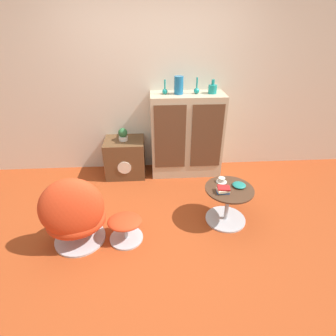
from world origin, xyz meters
name	(u,v)px	position (x,y,z in m)	size (l,w,h in m)	color
ground_plane	(160,235)	(0.00, 0.00, 0.00)	(12.00, 12.00, 0.00)	#9E3D19
wall_back	(154,83)	(0.00, 1.64, 1.30)	(6.40, 0.06, 2.60)	beige
sideboard	(186,135)	(0.45, 1.39, 0.60)	(1.02, 0.45, 1.20)	tan
tv_console	(125,157)	(-0.46, 1.37, 0.28)	(0.57, 0.49, 0.56)	brown
egg_chair	(74,215)	(-0.85, -0.06, 0.38)	(0.72, 0.68, 0.83)	#B7B7BC
ottoman	(125,225)	(-0.36, -0.03, 0.19)	(0.36, 0.36, 0.29)	#B7B7BC
coffee_table	(227,203)	(0.79, 0.21, 0.24)	(0.54, 0.54, 0.45)	#B7B7BC
vase_leftmost	(165,91)	(0.14, 1.39, 1.25)	(0.07, 0.07, 0.19)	teal
vase_inner_left	(179,85)	(0.33, 1.39, 1.32)	(0.12, 0.12, 0.23)	#196699
vase_inner_right	(197,90)	(0.57, 1.39, 1.26)	(0.08, 0.08, 0.21)	teal
vase_rightmost	(213,89)	(0.79, 1.39, 1.27)	(0.12, 0.12, 0.18)	teal
potted_plant	(123,134)	(-0.46, 1.37, 0.65)	(0.13, 0.13, 0.18)	silver
teacup	(222,180)	(0.73, 0.35, 0.47)	(0.12, 0.12, 0.06)	silver
book_stack	(223,190)	(0.70, 0.14, 0.48)	(0.15, 0.12, 0.06)	#1E478C
bowl	(239,185)	(0.91, 0.24, 0.47)	(0.15, 0.15, 0.04)	#1E7A70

